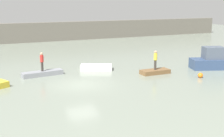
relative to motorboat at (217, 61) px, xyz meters
The scene contains 9 objects.
ground_plane 14.47m from the motorboat, behind, with size 120.00×120.00×0.00m, color gray.
embankment_wall 32.11m from the motorboat, 116.75° to the left, with size 80.00×1.20×3.26m, color #666056.
motorboat is the anchor object (origin of this frame).
rowboat_grey 17.29m from the motorboat, 165.39° to the left, with size 3.72×0.94×0.44m, color gray.
rowboat_white 12.23m from the motorboat, 158.01° to the left, with size 3.11×1.28×0.51m, color white.
rowboat_brown 6.98m from the motorboat, behind, with size 2.79×1.15×0.39m, color brown.
person_red_shirt 17.29m from the motorboat, 165.39° to the left, with size 0.32×0.32×1.73m.
person_yellow_shirt 6.98m from the motorboat, behind, with size 0.32×0.32×1.81m.
mooring_buoy 4.73m from the motorboat, 150.63° to the right, with size 0.46×0.46×0.46m, color orange.
Camera 1 is at (-7.51, -22.21, 6.57)m, focal length 47.39 mm.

